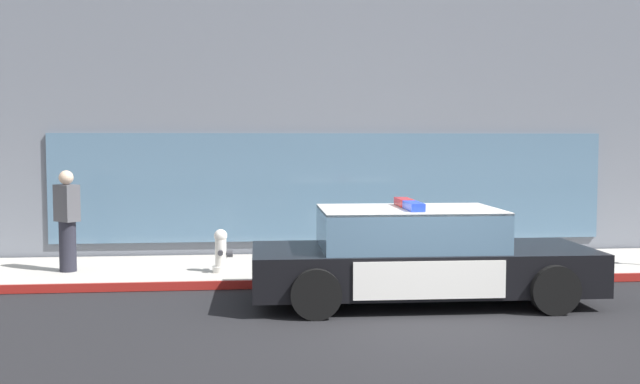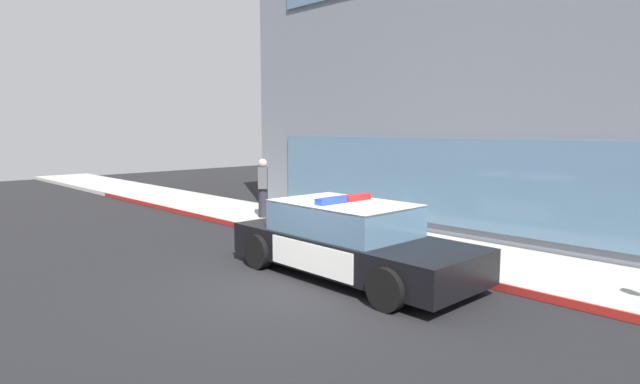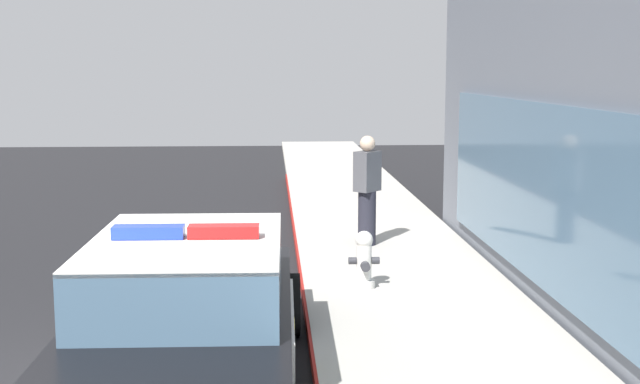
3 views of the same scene
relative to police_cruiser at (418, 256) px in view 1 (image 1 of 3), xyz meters
The scene contains 7 objects.
ground 1.52m from the police_cruiser, 91.93° to the right, with size 48.00×48.00×0.00m, color black.
sidewalk 2.58m from the police_cruiser, 91.05° to the left, with size 48.00×2.68×0.15m, color #B2ADA3.
curb_red_paint 1.30m from the police_cruiser, 92.28° to the left, with size 28.80×0.04×0.14m, color maroon.
storefront_building 10.80m from the police_cruiser, 82.16° to the left, with size 18.06×12.06×9.64m.
police_cruiser is the anchor object (origin of this frame).
fire_hydrant 3.49m from the police_cruiser, 146.59° to the left, with size 0.34×0.39×0.73m.
pedestrian_on_sidewalk 5.95m from the police_cruiser, 157.70° to the left, with size 0.47×0.46×1.71m.
Camera 1 is at (-2.44, -9.13, 2.36)m, focal length 41.53 mm.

